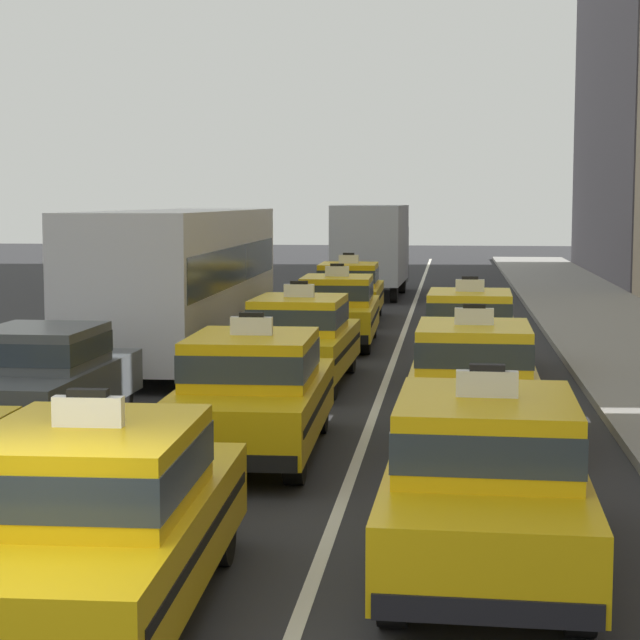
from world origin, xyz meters
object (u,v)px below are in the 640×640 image
taxi_center_fourth (337,309)px  taxi_center_third (300,338)px  taxi_center_nearest (94,519)px  sedan_left_second (43,375)px  box_truck_center_sixth (373,247)px  taxi_right_second (473,377)px  taxi_center_second (253,392)px  taxi_right_third (469,330)px  taxi_center_fifth (349,291)px  taxi_right_nearest (485,478)px  bus_left_third (183,273)px

taxi_center_fourth → taxi_center_third: bearing=-91.1°
taxi_center_nearest → taxi_center_fourth: same height
sedan_left_second → box_truck_center_sixth: box_truck_center_sixth is taller
sedan_left_second → taxi_right_second: taxi_right_second is taller
taxi_center_nearest → taxi_center_third: same height
sedan_left_second → box_truck_center_sixth: size_ratio=0.62×
taxi_center_second → box_truck_center_sixth: box_truck_center_sixth is taller
taxi_right_third → taxi_center_fifth: bearing=108.8°
taxi_center_fourth → taxi_right_third: (3.04, -4.13, 0.00)m
sedan_left_second → taxi_center_nearest: taxi_center_nearest is taller
sedan_left_second → taxi_right_third: taxi_right_third is taller
sedan_left_second → taxi_center_fifth: bearing=78.9°
taxi_center_third → box_truck_center_sixth: 19.71m
taxi_right_third → taxi_center_fourth: bearing=126.4°
sedan_left_second → taxi_center_second: 3.60m
sedan_left_second → taxi_right_nearest: taxi_right_nearest is taller
taxi_center_second → taxi_right_third: (3.00, 7.55, 0.00)m
taxi_center_third → taxi_right_second: bearing=-54.0°
taxi_center_second → taxi_center_fifth: (-0.27, 17.15, 0.00)m
taxi_center_third → taxi_right_nearest: (3.13, -10.32, 0.00)m
taxi_center_third → taxi_center_fifth: 11.25m
sedan_left_second → taxi_right_nearest: 8.50m
taxi_center_third → taxi_right_second: 5.32m
taxi_right_second → taxi_right_third: size_ratio=1.00×
taxi_right_nearest → taxi_right_third: 11.97m
sedan_left_second → taxi_right_second: bearing=3.3°
taxi_center_fourth → taxi_center_fifth: 5.48m
box_truck_center_sixth → taxi_right_nearest: (3.14, -30.01, -0.90)m
taxi_center_fourth → taxi_right_second: bearing=-73.4°
taxi_center_third → taxi_center_fifth: same height
taxi_center_nearest → taxi_center_fifth: 23.30m
sedan_left_second → box_truck_center_sixth: (3.21, 24.36, 0.93)m
taxi_center_fifth → taxi_right_nearest: same height
taxi_right_second → taxi_right_third: 5.96m
bus_left_third → taxi_center_fourth: (3.28, 1.83, -0.94)m
taxi_center_fifth → taxi_right_third: size_ratio=1.00×
box_truck_center_sixth → bus_left_third: bearing=-101.3°
taxi_center_nearest → taxi_center_fifth: same height
sedan_left_second → taxi_center_third: bearing=55.4°
taxi_right_nearest → taxi_right_second: bearing=90.0°
bus_left_third → taxi_center_fourth: size_ratio=2.45×
taxi_center_second → taxi_right_third: size_ratio=1.00×
taxi_right_third → box_truck_center_sixth: bearing=100.0°
taxi_center_fourth → taxi_center_second: bearing=-89.8°
taxi_center_fourth → taxi_right_nearest: 16.38m
bus_left_third → taxi_right_third: 6.79m
taxi_center_fifth → taxi_right_second: 15.89m
taxi_center_second → taxi_right_nearest: same height
sedan_left_second → taxi_center_fifth: taxi_center_fifth is taller
bus_left_third → taxi_center_second: (3.32, -9.84, -0.94)m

